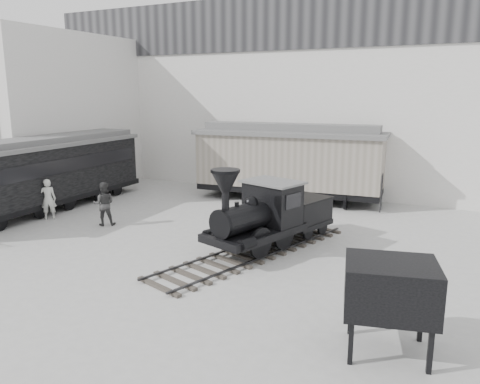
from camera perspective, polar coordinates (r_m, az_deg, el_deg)
The scene contains 9 objects.
ground at distance 15.37m, azimuth -10.56°, elevation -10.09°, with size 90.00×90.00×0.00m, color #9E9E9B.
north_wall at distance 27.70m, azimuth 8.05°, elevation 11.58°, with size 34.00×2.51×11.00m.
west_pavilion at distance 31.47m, azimuth -21.58°, elevation 8.98°, with size 7.00×12.11×9.00m.
locomotive at distance 17.30m, azimuth 3.29°, elevation -3.25°, with size 4.60×9.17×3.18m.
boxcar at distance 25.24m, azimuth 6.01°, elevation 3.86°, with size 10.29×3.97×4.12m.
passenger_coach at distance 24.82m, azimuth -22.68°, elevation 2.12°, with size 3.02×12.60×3.35m.
visitor_a at distance 23.12m, azimuth -22.36°, elevation -0.82°, with size 0.69×0.45×1.89m, color silver.
visitor_b at distance 21.29m, azimuth -16.26°, elevation -1.39°, with size 0.93×0.73×1.92m, color #333333.
coal_hopper at distance 11.03m, azimuth 17.82°, elevation -11.80°, with size 2.27×2.01×2.14m.
Camera 1 is at (8.62, -11.35, 5.75)m, focal length 35.00 mm.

